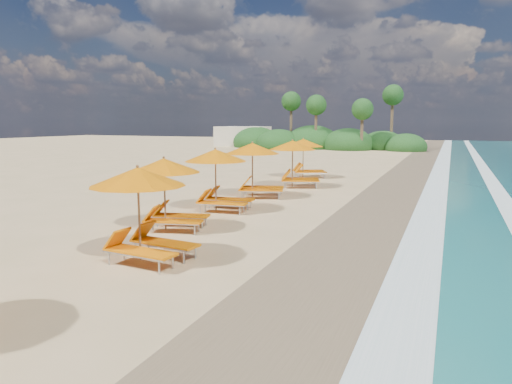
% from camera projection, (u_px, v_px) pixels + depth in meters
% --- Properties ---
extents(ground, '(160.00, 160.00, 0.00)m').
position_uv_depth(ground, '(256.00, 226.00, 16.42)').
color(ground, tan).
rests_on(ground, ground).
extents(wet_sand, '(4.00, 160.00, 0.01)m').
position_uv_depth(wet_sand, '(372.00, 237.00, 14.91)').
color(wet_sand, '#7E684B').
rests_on(wet_sand, ground).
extents(surf_foam, '(4.00, 160.00, 0.01)m').
position_uv_depth(surf_foam, '(466.00, 244.00, 13.88)').
color(surf_foam, white).
rests_on(surf_foam, ground).
extents(station_2, '(2.88, 2.70, 2.52)m').
position_uv_depth(station_2, '(145.00, 208.00, 12.16)').
color(station_2, olive).
rests_on(station_2, ground).
extents(station_3, '(3.06, 2.96, 2.47)m').
position_uv_depth(station_3, '(170.00, 189.00, 15.73)').
color(station_3, olive).
rests_on(station_3, ground).
extents(station_4, '(2.97, 2.81, 2.57)m').
position_uv_depth(station_4, '(220.00, 175.00, 19.06)').
color(station_4, olive).
rests_on(station_4, ground).
extents(station_5, '(3.36, 3.27, 2.66)m').
position_uv_depth(station_5, '(257.00, 166.00, 22.45)').
color(station_5, olive).
rests_on(station_5, ground).
extents(station_6, '(3.36, 3.28, 2.64)m').
position_uv_depth(station_6, '(296.00, 160.00, 25.87)').
color(station_6, olive).
rests_on(station_6, ground).
extents(station_7, '(3.37, 3.36, 2.56)m').
position_uv_depth(station_7, '(306.00, 155.00, 30.25)').
color(station_7, olive).
rests_on(station_7, ground).
extents(treeline, '(25.80, 8.80, 9.74)m').
position_uv_depth(treeline, '(319.00, 141.00, 61.60)').
color(treeline, '#163D14').
rests_on(treeline, ground).
extents(beach_building, '(7.00, 5.00, 2.80)m').
position_uv_depth(beach_building, '(243.00, 136.00, 68.38)').
color(beach_building, beige).
rests_on(beach_building, ground).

